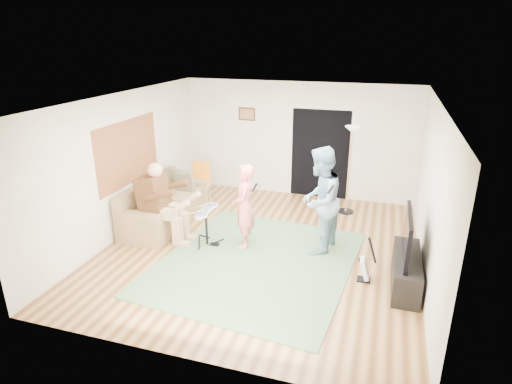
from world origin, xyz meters
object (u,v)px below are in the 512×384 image
television (407,236)px  dining_chair (201,189)px  singer (244,206)px  drum_kit (207,229)px  guitarist (320,201)px  guitar_spare (365,268)px  sofa (161,209)px  tv_cabinet (406,271)px  torchiere_lamp (350,155)px

television → dining_chair: bearing=153.0°
singer → drum_kit: bearing=-89.6°
singer → guitarist: bearing=84.7°
guitarist → guitar_spare: guitarist is taller
sofa → singer: bearing=-13.3°
drum_kit → television: bearing=-5.7°
singer → tv_cabinet: bearing=64.6°
guitarist → tv_cabinet: (1.51, -0.75, -0.71)m
sofa → torchiere_lamp: 4.11m
guitarist → singer: bearing=-70.2°
sofa → dining_chair: dining_chair is taller
sofa → drum_kit: sofa is taller
singer → television: singer is taller
guitarist → torchiere_lamp: size_ratio=1.01×
dining_chair → tv_cabinet: size_ratio=0.69×
sofa → drum_kit: bearing=-26.6°
sofa → dining_chair: size_ratio=2.30×
guitar_spare → torchiere_lamp: size_ratio=0.40×
television → singer: bearing=169.2°
tv_cabinet → dining_chair: bearing=153.3°
tv_cabinet → television: 0.60m
guitarist → dining_chair: bearing=-106.6°
singer → television: (2.77, -0.53, 0.07)m
torchiere_lamp → guitar_spare: bearing=-78.0°
guitarist → tv_cabinet: guitarist is taller
drum_kit → tv_cabinet: size_ratio=0.53×
torchiere_lamp → dining_chair: bearing=-172.1°
singer → torchiere_lamp: size_ratio=0.82×
guitarist → guitar_spare: (0.90, -0.81, -0.74)m
tv_cabinet → television: bearing=180.0°
drum_kit → guitar_spare: (2.89, -0.40, -0.10)m
sofa → singer: singer is taller
drum_kit → guitarist: size_ratio=0.38×
dining_chair → tv_cabinet: 4.99m
sofa → guitar_spare: (4.19, -1.05, -0.08)m
sofa → tv_cabinet: (4.80, -0.99, -0.05)m
singer → guitar_spare: bearing=60.4°
tv_cabinet → torchiere_lamp: bearing=113.9°
sofa → guitar_spare: sofa is taller
singer → guitarist: size_ratio=0.81×
dining_chair → television: television is taller
dining_chair → tv_cabinet: bearing=-38.0°
torchiere_lamp → television: (1.14, -2.69, -0.46)m
drum_kit → tv_cabinet: drum_kit is taller
drum_kit → television: size_ratio=0.62×
sofa → guitarist: size_ratio=1.16×
sofa → torchiere_lamp: (3.61, 1.70, 1.01)m
sofa → drum_kit: size_ratio=3.01×
television → tv_cabinet: bearing=0.0°
guitar_spare → guitarist: bearing=138.0°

